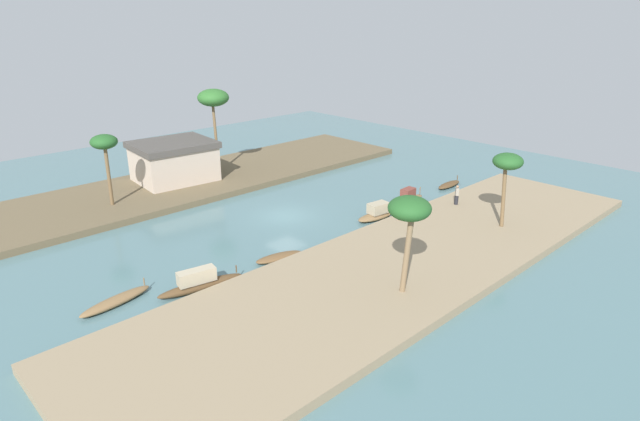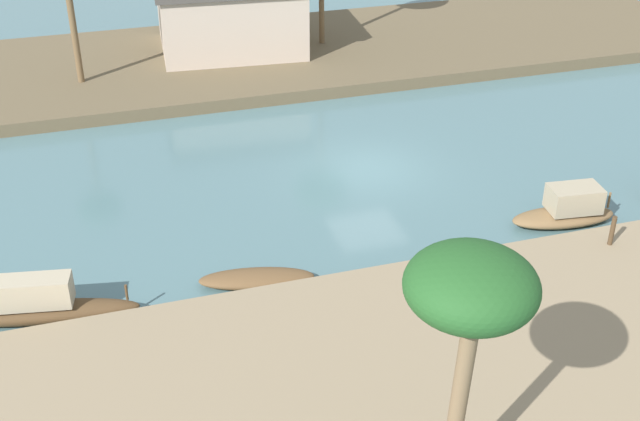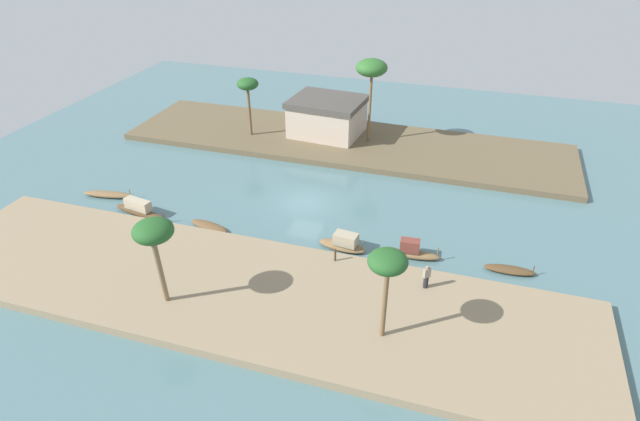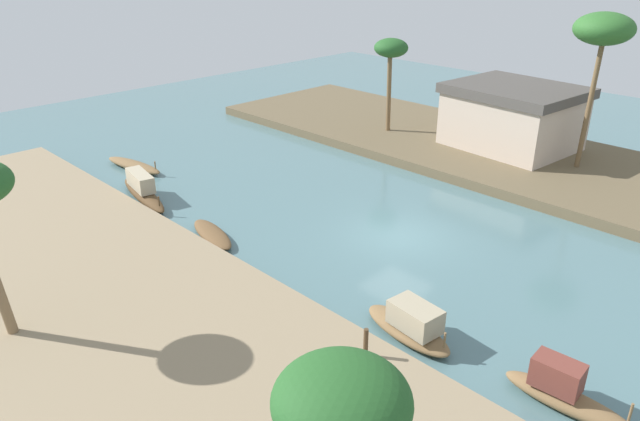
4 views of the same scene
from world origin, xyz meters
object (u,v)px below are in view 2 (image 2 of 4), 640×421
(sampan_open_hull, at_px, (37,306))
(mooring_post, at_px, (612,231))
(palm_tree_left_near, at_px, (470,294))
(sampan_downstream_large, at_px, (567,210))
(riverside_building, at_px, (230,10))
(sampan_upstream_small, at_px, (257,279))

(sampan_open_hull, distance_m, mooring_post, 15.97)
(palm_tree_left_near, bearing_deg, sampan_downstream_large, 47.72)
(sampan_downstream_large, distance_m, riverside_building, 19.58)
(sampan_downstream_large, bearing_deg, palm_tree_left_near, -125.75)
(mooring_post, bearing_deg, palm_tree_left_near, -140.18)
(sampan_open_hull, xyz_separation_m, sampan_downstream_large, (15.82, 0.35, -0.01))
(mooring_post, height_order, palm_tree_left_near, palm_tree_left_near)
(sampan_downstream_large, xyz_separation_m, riverside_building, (-6.79, 18.27, 1.83))
(sampan_upstream_small, relative_size, palm_tree_left_near, 0.61)
(mooring_post, bearing_deg, sampan_open_hull, 173.46)
(sampan_upstream_small, bearing_deg, mooring_post, 2.46)
(sampan_downstream_large, bearing_deg, mooring_post, -82.50)
(sampan_upstream_small, xyz_separation_m, sampan_downstream_large, (10.03, 0.41, 0.28))
(sampan_open_hull, relative_size, palm_tree_left_near, 0.93)
(sampan_open_hull, relative_size, sampan_upstream_small, 1.53)
(sampan_open_hull, distance_m, riverside_building, 20.78)
(sampan_upstream_small, height_order, sampan_downstream_large, sampan_downstream_large)
(sampan_open_hull, relative_size, mooring_post, 5.62)
(sampan_open_hull, bearing_deg, palm_tree_left_near, -38.90)
(sampan_upstream_small, height_order, palm_tree_left_near, palm_tree_left_near)
(palm_tree_left_near, bearing_deg, sampan_upstream_small, 101.43)
(sampan_downstream_large, xyz_separation_m, palm_tree_left_near, (-8.27, -9.10, 4.75))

